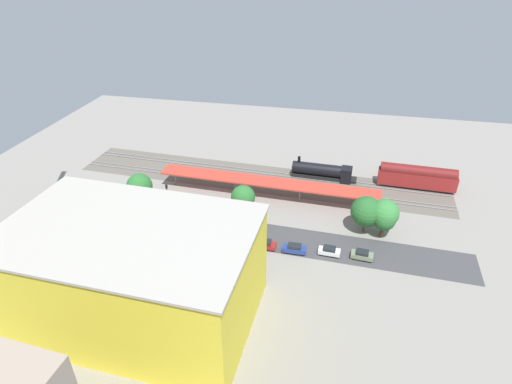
# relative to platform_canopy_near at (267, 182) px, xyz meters

# --- Properties ---
(ground_plane) EXTENTS (147.07, 147.07, 0.00)m
(ground_plane) POSITION_rel_platform_canopy_near_xyz_m (3.51, 11.47, -3.85)
(ground_plane) COLOR gray
(ground_plane) RESTS_ON ground
(rail_bed) EXTENTS (92.46, 18.32, 0.01)m
(rail_bed) POSITION_rel_platform_canopy_near_xyz_m (3.51, -8.25, -3.85)
(rail_bed) COLOR #665E54
(rail_bed) RESTS_ON ground
(street_asphalt) EXTENTS (92.23, 13.11, 0.01)m
(street_asphalt) POSITION_rel_platform_canopy_near_xyz_m (3.51, 15.23, -3.85)
(street_asphalt) COLOR #424244
(street_asphalt) RESTS_ON ground
(track_rails) EXTENTS (91.83, 11.89, 0.12)m
(track_rails) POSITION_rel_platform_canopy_near_xyz_m (3.51, -8.25, -3.67)
(track_rails) COLOR #9E9EA8
(track_rails) RESTS_ON ground
(platform_canopy_near) EXTENTS (50.99, 7.21, 4.05)m
(platform_canopy_near) POSITION_rel_platform_canopy_near_xyz_m (0.00, 0.00, 0.00)
(platform_canopy_near) COLOR #C63D2D
(platform_canopy_near) RESTS_ON ground
(locomotive) EXTENTS (16.03, 3.69, 5.34)m
(locomotive) POSITION_rel_platform_canopy_near_xyz_m (-12.37, -11.36, -1.92)
(locomotive) COLOR black
(locomotive) RESTS_ON ground
(passenger_coach) EXTENTS (18.01, 3.75, 5.84)m
(passenger_coach) POSITION_rel_platform_canopy_near_xyz_m (-34.13, -11.36, -0.79)
(passenger_coach) COLOR black
(passenger_coach) RESTS_ON ground
(parked_car_0) EXTENTS (4.16, 2.22, 1.73)m
(parked_car_0) POSITION_rel_platform_canopy_near_xyz_m (-21.49, 18.44, -3.08)
(parked_car_0) COLOR black
(parked_car_0) RESTS_ON ground
(parked_car_1) EXTENTS (4.17, 2.02, 1.67)m
(parked_car_1) POSITION_rel_platform_canopy_near_xyz_m (-15.47, 18.49, -3.11)
(parked_car_1) COLOR black
(parked_car_1) RESTS_ON ground
(parked_car_2) EXTENTS (4.46, 1.81, 1.75)m
(parked_car_2) POSITION_rel_platform_canopy_near_xyz_m (-8.96, 19.22, -3.07)
(parked_car_2) COLOR black
(parked_car_2) RESTS_ON ground
(parked_car_3) EXTENTS (4.45, 1.91, 1.72)m
(parked_car_3) POSITION_rel_platform_canopy_near_xyz_m (-3.15, 19.05, -3.10)
(parked_car_3) COLOR black
(parked_car_3) RESTS_ON ground
(parked_car_4) EXTENTS (4.55, 2.13, 1.62)m
(parked_car_4) POSITION_rel_platform_canopy_near_xyz_m (3.03, 18.56, -3.13)
(parked_car_4) COLOR black
(parked_car_4) RESTS_ON ground
(parked_car_5) EXTENTS (4.49, 2.06, 1.76)m
(parked_car_5) POSITION_rel_platform_canopy_near_xyz_m (8.07, 18.69, -3.07)
(parked_car_5) COLOR black
(parked_car_5) RESTS_ON ground
(construction_building) EXTENTS (36.38, 23.84, 15.86)m
(construction_building) POSITION_rel_platform_canopy_near_xyz_m (12.79, 39.47, 4.08)
(construction_building) COLOR yellow
(construction_building) RESTS_ON ground
(construction_roof_slab) EXTENTS (37.01, 24.47, 0.40)m
(construction_roof_slab) POSITION_rel_platform_canopy_near_xyz_m (12.79, 39.47, 12.21)
(construction_roof_slab) COLOR #B7B2A8
(construction_roof_slab) RESTS_ON construction_building
(box_truck_0) EXTENTS (8.48, 2.60, 3.19)m
(box_truck_0) POSITION_rel_platform_canopy_near_xyz_m (12.89, 23.19, -2.26)
(box_truck_0) COLOR black
(box_truck_0) RESTS_ON ground
(street_tree_0) EXTENTS (4.40, 4.40, 6.42)m
(street_tree_0) POSITION_rel_platform_canopy_near_xyz_m (-25.36, 10.78, 0.34)
(street_tree_0) COLOR brown
(street_tree_0) RESTS_ON ground
(street_tree_1) EXTENTS (5.69, 5.69, 7.91)m
(street_tree_1) POSITION_rel_platform_canopy_near_xyz_m (-25.29, 9.80, 1.19)
(street_tree_1) COLOR brown
(street_tree_1) RESTS_ON ground
(street_tree_2) EXTENTS (6.18, 6.18, 7.93)m
(street_tree_2) POSITION_rel_platform_canopy_near_xyz_m (-21.82, 9.55, 0.98)
(street_tree_2) COLOR brown
(street_tree_2) RESTS_ON ground
(street_tree_3) EXTENTS (5.64, 5.64, 7.91)m
(street_tree_3) POSITION_rel_platform_canopy_near_xyz_m (26.44, 9.94, 1.22)
(street_tree_3) COLOR brown
(street_tree_3) RESTS_ON ground
(street_tree_4) EXTENTS (5.05, 5.05, 7.93)m
(street_tree_4) POSITION_rel_platform_canopy_near_xyz_m (3.15, 10.17, 1.53)
(street_tree_4) COLOR brown
(street_tree_4) RESTS_ON ground
(traffic_light) EXTENTS (0.50, 0.36, 6.44)m
(traffic_light) POSITION_rel_platform_canopy_near_xyz_m (19.96, 10.26, 0.41)
(traffic_light) COLOR #333333
(traffic_light) RESTS_ON ground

